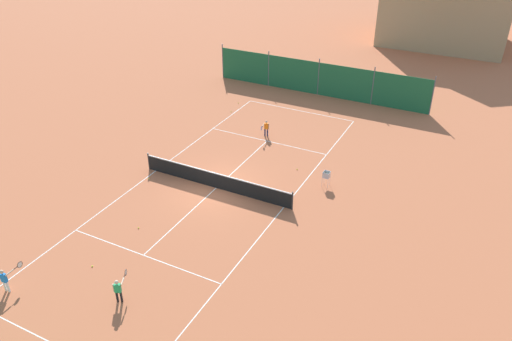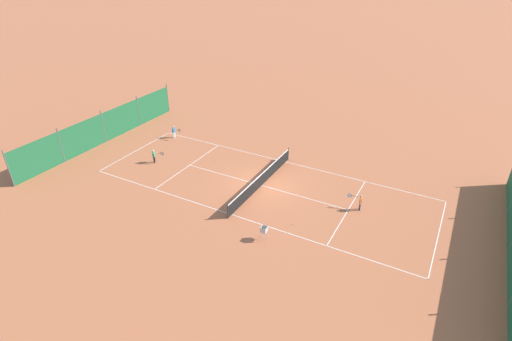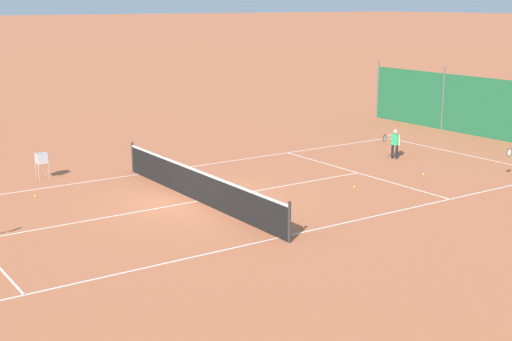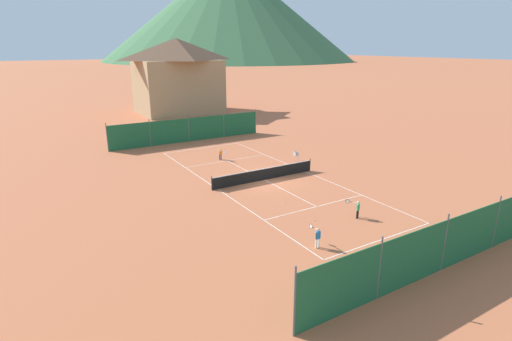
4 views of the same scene
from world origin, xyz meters
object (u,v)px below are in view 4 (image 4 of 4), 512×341
tennis_ball_alley_left (271,162)px  ball_hopper (296,154)px  tennis_net (264,174)px  tennis_ball_far_corner (170,160)px  tennis_ball_mid_court (315,220)px  tennis_ball_service_box (161,156)px  alpine_chalet (178,75)px  tennis_ball_by_net_right (226,192)px  tennis_ball_by_net_left (285,203)px  player_far_service (357,208)px  player_near_baseline (317,236)px  player_near_service (221,153)px

tennis_ball_alley_left → ball_hopper: size_ratio=0.07×
tennis_net → tennis_ball_far_corner: bearing=115.0°
tennis_ball_mid_court → tennis_ball_service_box: bearing=99.4°
tennis_ball_alley_left → alpine_chalet: size_ratio=0.01×
tennis_ball_by_net_right → tennis_ball_by_net_left: size_ratio=1.00×
tennis_ball_mid_court → ball_hopper: size_ratio=0.07×
player_far_service → tennis_ball_mid_court: size_ratio=17.02×
player_far_service → tennis_ball_by_net_right: player_far_service is taller
player_far_service → ball_hopper: player_far_service is taller
tennis_net → player_far_service: size_ratio=8.17×
tennis_ball_by_net_right → player_far_service: bearing=-59.2°
tennis_ball_by_net_right → alpine_chalet: bearing=74.0°
player_far_service → tennis_ball_far_corner: (-5.33, 18.47, -0.63)m
tennis_ball_by_net_right → tennis_ball_mid_court: same height
tennis_ball_by_net_right → tennis_net: bearing=13.6°
tennis_net → tennis_ball_by_net_right: size_ratio=139.09×
player_far_service → tennis_ball_mid_court: bearing=157.4°
player_near_baseline → tennis_ball_service_box: bearing=93.0°
player_near_baseline → tennis_ball_alley_left: 16.08m
player_far_service → ball_hopper: 12.80m
tennis_ball_mid_court → alpine_chalet: (7.86, 42.94, 5.79)m
tennis_ball_by_net_left → alpine_chalet: alpine_chalet is taller
tennis_net → tennis_ball_by_net_right: tennis_net is taller
alpine_chalet → player_near_baseline: bearing=-102.3°
player_near_baseline → player_near_service: (3.19, 17.69, -0.01)m
tennis_net → player_far_service: player_far_service is taller
player_near_baseline → tennis_ball_by_net_right: 9.80m
tennis_ball_by_net_left → player_near_service: bearing=84.7°
tennis_ball_service_box → ball_hopper: 12.87m
tennis_ball_mid_court → ball_hopper: ball_hopper is taller
player_near_service → tennis_ball_by_net_right: (-3.53, -7.92, -0.62)m
tennis_ball_by_net_left → alpine_chalet: (7.83, 39.80, 5.79)m
tennis_ball_alley_left → alpine_chalet: alpine_chalet is taller
tennis_ball_service_box → tennis_ball_alley_left: 10.67m
player_near_baseline → tennis_ball_by_net_left: bearing=70.3°
alpine_chalet → tennis_ball_mid_court: bearing=-100.4°
player_near_baseline → tennis_ball_by_net_left: player_near_baseline is taller
player_far_service → ball_hopper: size_ratio=1.26×
player_near_baseline → tennis_ball_far_corner: size_ratio=17.12×
tennis_net → tennis_ball_alley_left: bearing=50.5°
tennis_net → tennis_ball_far_corner: (-4.38, 9.40, -0.47)m
ball_hopper → alpine_chalet: alpine_chalet is taller
tennis_net → player_near_baseline: 11.29m
alpine_chalet → ball_hopper: bearing=-91.9°
player_near_baseline → tennis_ball_mid_court: bearing=52.6°
player_near_service → tennis_ball_far_corner: size_ratio=16.85×
tennis_ball_by_net_left → tennis_ball_mid_court: same height
tennis_ball_alley_left → tennis_ball_far_corner: bearing=143.9°
player_near_baseline → tennis_ball_by_net_right: (-0.35, 9.77, -0.63)m
player_near_service → tennis_ball_by_net_right: player_near_service is taller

